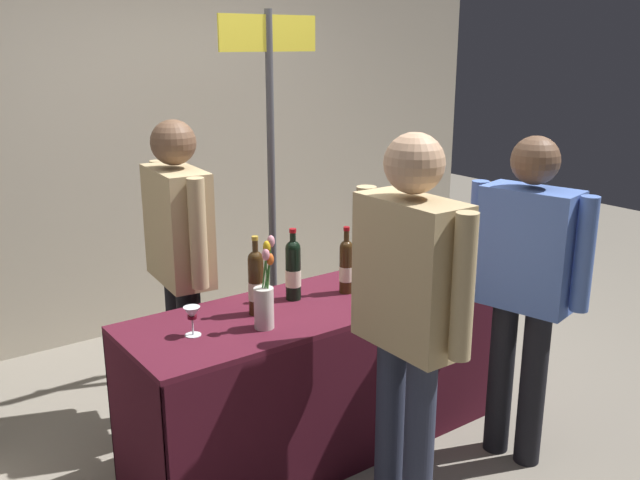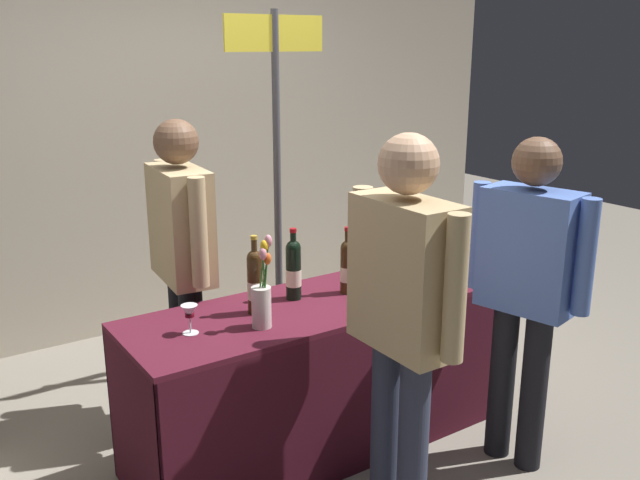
{
  "view_description": "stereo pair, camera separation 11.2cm",
  "coord_description": "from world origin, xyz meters",
  "views": [
    {
      "loc": [
        -1.79,
        -2.46,
        1.93
      ],
      "look_at": [
        0.0,
        0.0,
        1.06
      ],
      "focal_mm": 38.78,
      "sensor_mm": 36.0,
      "label": 1
    },
    {
      "loc": [
        -1.7,
        -2.53,
        1.93
      ],
      "look_at": [
        0.0,
        0.0,
        1.06
      ],
      "focal_mm": 38.78,
      "sensor_mm": 36.0,
      "label": 2
    }
  ],
  "objects": [
    {
      "name": "vendor_presenter",
      "position": [
        -0.43,
        0.58,
        0.95
      ],
      "size": [
        0.25,
        0.62,
        1.59
      ],
      "rotation": [
        0.0,
        0.0,
        -1.67
      ],
      "color": "black",
      "rests_on": "ground_plane"
    },
    {
      "name": "taster_foreground_right",
      "position": [
        0.7,
        -0.62,
        0.92
      ],
      "size": [
        0.3,
        0.57,
        1.55
      ],
      "rotation": [
        0.0,
        0.0,
        1.8
      ],
      "color": "black",
      "rests_on": "ground_plane"
    },
    {
      "name": "taster_foreground_left",
      "position": [
        -0.08,
        -0.68,
        0.98
      ],
      "size": [
        0.22,
        0.61,
        1.63
      ],
      "rotation": [
        0.0,
        0.0,
        1.56
      ],
      "color": "#2D3347",
      "rests_on": "ground_plane"
    },
    {
      "name": "flower_vase",
      "position": [
        -0.37,
        -0.12,
        0.89
      ],
      "size": [
        0.09,
        0.09,
        0.41
      ],
      "color": "silver",
      "rests_on": "tasting_table"
    },
    {
      "name": "tasting_table",
      "position": [
        0.0,
        0.0,
        0.52
      ],
      "size": [
        1.87,
        0.62,
        0.76
      ],
      "color": "#4C1423",
      "rests_on": "ground_plane"
    },
    {
      "name": "booth_signpost",
      "position": [
        0.3,
        0.89,
        1.35
      ],
      "size": [
        0.62,
        0.04,
        2.11
      ],
      "color": "#47474C",
      "rests_on": "ground_plane"
    },
    {
      "name": "wine_glass_near_vendor",
      "position": [
        -0.66,
        -0.01,
        0.85
      ],
      "size": [
        0.07,
        0.07,
        0.13
      ],
      "color": "silver",
      "rests_on": "tasting_table"
    },
    {
      "name": "display_bottle_0",
      "position": [
        -0.32,
        0.04,
        0.91
      ],
      "size": [
        0.07,
        0.07,
        0.36
      ],
      "color": "#38230F",
      "rests_on": "tasting_table"
    },
    {
      "name": "back_partition",
      "position": [
        0.0,
        1.99,
        1.24
      ],
      "size": [
        5.81,
        0.12,
        2.48
      ],
      "primitive_type": "cube",
      "color": "#B2A893",
      "rests_on": "ground_plane"
    },
    {
      "name": "display_bottle_1",
      "position": [
        0.82,
        0.13,
        0.9
      ],
      "size": [
        0.07,
        0.07,
        0.34
      ],
      "color": "#38230F",
      "rests_on": "tasting_table"
    },
    {
      "name": "featured_wine_bottle",
      "position": [
        -0.08,
        0.1,
        0.91
      ],
      "size": [
        0.07,
        0.07,
        0.35
      ],
      "color": "black",
      "rests_on": "tasting_table"
    },
    {
      "name": "display_bottle_3",
      "position": [
        0.63,
        0.18,
        0.88
      ],
      "size": [
        0.07,
        0.07,
        0.29
      ],
      "color": "black",
      "rests_on": "tasting_table"
    },
    {
      "name": "display_bottle_2",
      "position": [
        0.17,
        0.02,
        0.9
      ],
      "size": [
        0.07,
        0.07,
        0.33
      ],
      "color": "#38230F",
      "rests_on": "tasting_table"
    },
    {
      "name": "ground_plane",
      "position": [
        0.0,
        0.0,
        0.0
      ],
      "size": [
        12.0,
        12.0,
        0.0
      ],
      "primitive_type": "plane",
      "color": "gray"
    }
  ]
}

